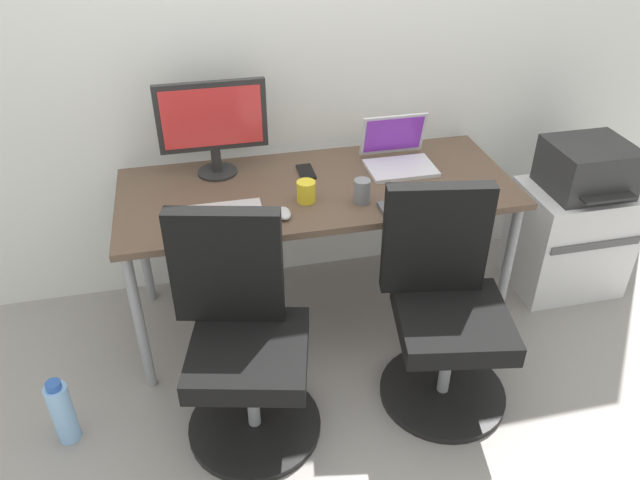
{
  "coord_description": "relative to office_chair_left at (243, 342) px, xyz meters",
  "views": [
    {
      "loc": [
        -0.52,
        -2.36,
        2.06
      ],
      "look_at": [
        0.0,
        -0.05,
        0.48
      ],
      "focal_mm": 34.73,
      "sensor_mm": 36.0,
      "label": 1
    }
  ],
  "objects": [
    {
      "name": "office_chair_left",
      "position": [
        0.0,
        0.0,
        0.0
      ],
      "size": [
        0.54,
        0.54,
        0.94
      ],
      "color": "black",
      "rests_on": "ground"
    },
    {
      "name": "ground_plane",
      "position": [
        0.42,
        0.59,
        -0.42
      ],
      "size": [
        5.28,
        5.28,
        0.0
      ],
      "primitive_type": "plane",
      "color": "gray"
    },
    {
      "name": "desktop_monitor",
      "position": [
        0.0,
        0.81,
        0.56
      ],
      "size": [
        0.48,
        0.18,
        0.43
      ],
      "color": "#262626",
      "rests_on": "desk"
    },
    {
      "name": "printer",
      "position": [
        1.75,
        0.56,
        0.27
      ],
      "size": [
        0.38,
        0.4,
        0.24
      ],
      "color": "#2D2D2D",
      "rests_on": "side_cabinet"
    },
    {
      "name": "back_wall",
      "position": [
        0.42,
        1.03,
        0.88
      ],
      "size": [
        4.4,
        0.04,
        2.6
      ],
      "primitive_type": "cube",
      "color": "white",
      "rests_on": "ground"
    },
    {
      "name": "mouse_by_monitor",
      "position": [
        0.04,
        0.31,
        0.33
      ],
      "size": [
        0.06,
        0.1,
        0.03
      ],
      "primitive_type": "ellipsoid",
      "color": "silver",
      "rests_on": "desk"
    },
    {
      "name": "pen_cup",
      "position": [
        0.57,
        0.41,
        0.36
      ],
      "size": [
        0.07,
        0.07,
        0.1
      ],
      "primitive_type": "cylinder",
      "color": "slate",
      "rests_on": "desk"
    },
    {
      "name": "keyboard_by_monitor",
      "position": [
        -0.02,
        0.45,
        0.32
      ],
      "size": [
        0.34,
        0.12,
        0.02
      ],
      "primitive_type": "cube",
      "color": "#B7B7B7",
      "rests_on": "desk"
    },
    {
      "name": "phone_near_laptop",
      "position": [
        0.4,
        0.72,
        0.32
      ],
      "size": [
        0.07,
        0.14,
        0.01
      ],
      "primitive_type": "cube",
      "color": "black",
      "rests_on": "desk"
    },
    {
      "name": "mouse_by_laptop",
      "position": [
        0.23,
        0.36,
        0.33
      ],
      "size": [
        0.06,
        0.1,
        0.03
      ],
      "primitive_type": "ellipsoid",
      "color": "#B7B7B7",
      "rests_on": "desk"
    },
    {
      "name": "desk",
      "position": [
        0.42,
        0.59,
        0.25
      ],
      "size": [
        1.75,
        0.72,
        0.73
      ],
      "color": "brown",
      "rests_on": "ground"
    },
    {
      "name": "water_bottle_on_floor",
      "position": [
        -0.72,
        0.06,
        -0.28
      ],
      "size": [
        0.09,
        0.09,
        0.31
      ],
      "color": "#8CBFF2",
      "rests_on": "ground"
    },
    {
      "name": "keyboard_by_laptop",
      "position": [
        0.8,
        0.31,
        0.32
      ],
      "size": [
        0.34,
        0.12,
        0.02
      ],
      "primitive_type": "cube",
      "color": "#515156",
      "rests_on": "desk"
    },
    {
      "name": "side_cabinet",
      "position": [
        1.75,
        0.56,
        -0.14
      ],
      "size": [
        0.53,
        0.41,
        0.57
      ],
      "color": "silver",
      "rests_on": "ground"
    },
    {
      "name": "coffee_mug",
      "position": [
        0.35,
        0.47,
        0.36
      ],
      "size": [
        0.08,
        0.08,
        0.09
      ],
      "primitive_type": "cylinder",
      "color": "yellow",
      "rests_on": "desk"
    },
    {
      "name": "open_laptop",
      "position": [
        0.83,
        0.71,
        0.37
      ],
      "size": [
        0.31,
        0.27,
        0.22
      ],
      "color": "silver",
      "rests_on": "desk"
    },
    {
      "name": "office_chair_right",
      "position": [
        0.82,
        0.0,
        0.0
      ],
      "size": [
        0.54,
        0.54,
        0.94
      ],
      "color": "black",
      "rests_on": "ground"
    }
  ]
}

